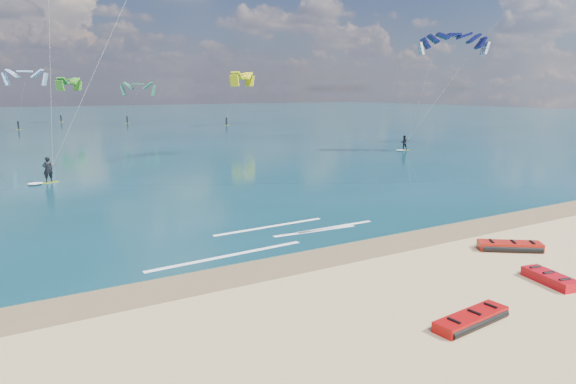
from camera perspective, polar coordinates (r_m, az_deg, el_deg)
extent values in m
plane|color=tan|center=(54.82, -20.02, 3.64)|extent=(320.00, 320.00, 0.00)
cube|color=brown|center=(20.36, 0.23, -7.94)|extent=(320.00, 2.40, 0.01)
cube|color=#093336|center=(118.11, -25.93, 7.00)|extent=(320.00, 200.00, 0.04)
cube|color=#C8ED1B|center=(41.17, -25.02, 0.99)|extent=(1.46, 0.75, 0.06)
imported|color=black|center=(41.03, -25.14, 2.29)|extent=(0.70, 0.49, 1.85)
cylinder|color=black|center=(40.71, -24.69, 2.65)|extent=(0.56, 0.17, 0.04)
cube|color=gold|center=(58.77, 12.72, 4.60)|extent=(1.30, 0.80, 0.06)
imported|color=black|center=(58.68, 12.75, 5.38)|extent=(0.95, 0.88, 1.58)
cylinder|color=black|center=(58.65, 13.14, 5.62)|extent=(0.49, 0.21, 0.04)
cube|color=white|center=(21.27, -6.73, -7.05)|extent=(7.00, 0.62, 0.01)
cube|color=white|center=(25.54, 5.27, -3.86)|extent=(4.39, 0.26, 0.01)
cube|color=white|center=(25.47, -2.04, -3.86)|extent=(6.07, 0.46, 0.01)
cube|color=white|center=(24.73, 3.04, -4.34)|extent=(4.39, 0.56, 0.01)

